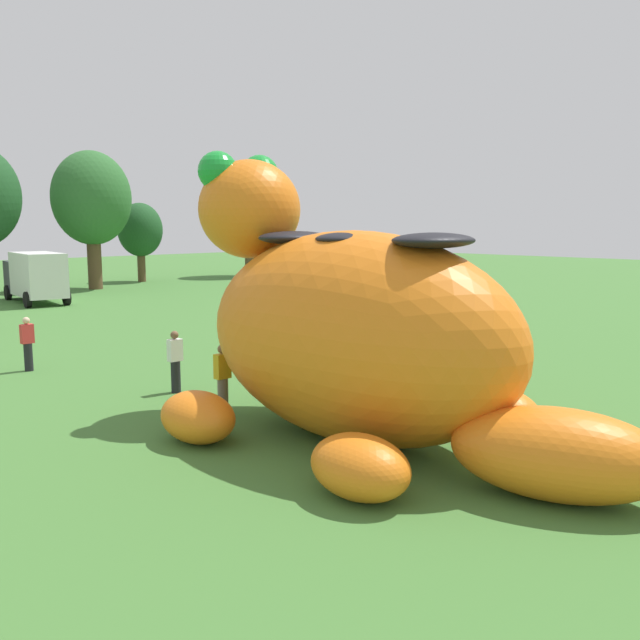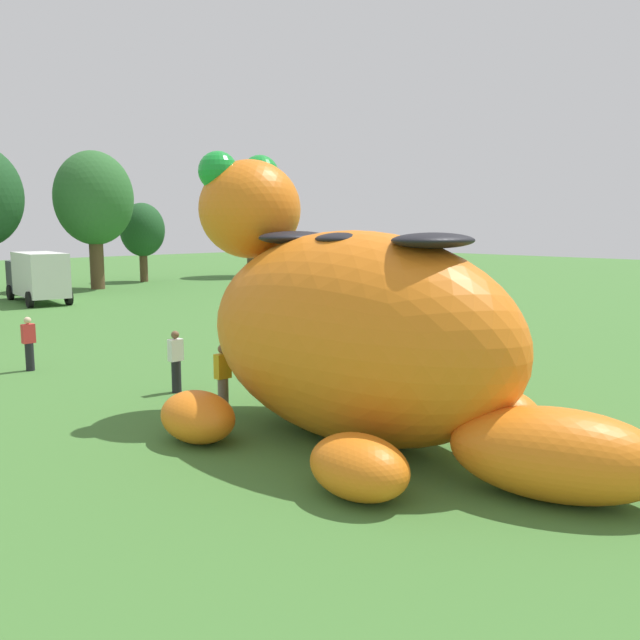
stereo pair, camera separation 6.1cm
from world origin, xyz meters
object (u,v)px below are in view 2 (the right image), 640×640
object	(u,v)px
spectator_wandering	(176,362)
spectator_mid_field	(223,379)
spectator_near_inflatable	(317,323)
spectator_by_cars	(29,344)
box_truck	(37,275)
spectator_far_side	(271,329)
giant_inflatable_creature	(354,333)

from	to	relation	value
spectator_wandering	spectator_mid_field	bearing A→B (deg)	-96.90
spectator_near_inflatable	spectator_by_cars	distance (m)	10.04
box_truck	spectator_far_side	xyz separation A→B (m)	(-0.20, -21.40, -0.75)
box_truck	spectator_mid_field	bearing A→B (deg)	-102.76
giant_inflatable_creature	spectator_by_cars	world-z (taller)	giant_inflatable_creature
box_truck	spectator_wandering	size ratio (longest dim) A/B	3.86
giant_inflatable_creature	spectator_far_side	xyz separation A→B (m)	(4.92, 8.59, -1.45)
giant_inflatable_creature	spectator_near_inflatable	xyz separation A→B (m)	(7.13, 8.48, -1.45)
spectator_wandering	box_truck	bearing A→B (deg)	76.62
spectator_by_cars	spectator_far_side	distance (m)	7.93
spectator_by_cars	spectator_wandering	xyz separation A→B (m)	(1.82, -5.58, 0.00)
spectator_by_cars	spectator_far_side	bearing A→B (deg)	-22.82
giant_inflatable_creature	spectator_mid_field	xyz separation A→B (m)	(-0.89, 3.50, -1.45)
giant_inflatable_creature	box_truck	distance (m)	30.43
giant_inflatable_creature	spectator_wandering	xyz separation A→B (m)	(-0.57, 6.08, -1.45)
giant_inflatable_creature	spectator_wandering	size ratio (longest dim) A/B	7.08
spectator_mid_field	spectator_far_side	xyz separation A→B (m)	(5.80, 5.09, 0.00)
spectator_mid_field	spectator_by_cars	world-z (taller)	same
spectator_near_inflatable	spectator_mid_field	world-z (taller)	same
spectator_near_inflatable	giant_inflatable_creature	bearing A→B (deg)	-130.06
spectator_far_side	spectator_wandering	bearing A→B (deg)	-155.43
spectator_wandering	spectator_far_side	size ratio (longest dim) A/B	1.00
spectator_near_inflatable	spectator_far_side	distance (m)	2.22
spectator_near_inflatable	spectator_far_side	world-z (taller)	same
giant_inflatable_creature	spectator_mid_field	world-z (taller)	giant_inflatable_creature
box_truck	spectator_near_inflatable	distance (m)	21.61
spectator_near_inflatable	spectator_by_cars	bearing A→B (deg)	161.50
box_truck	spectator_mid_field	size ratio (longest dim) A/B	3.86
spectator_mid_field	spectator_wandering	size ratio (longest dim) A/B	1.00
box_truck	spectator_far_side	bearing A→B (deg)	-90.53
spectator_mid_field	spectator_by_cars	xyz separation A→B (m)	(-1.50, 8.17, 0.00)
spectator_far_side	box_truck	bearing A→B (deg)	89.47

